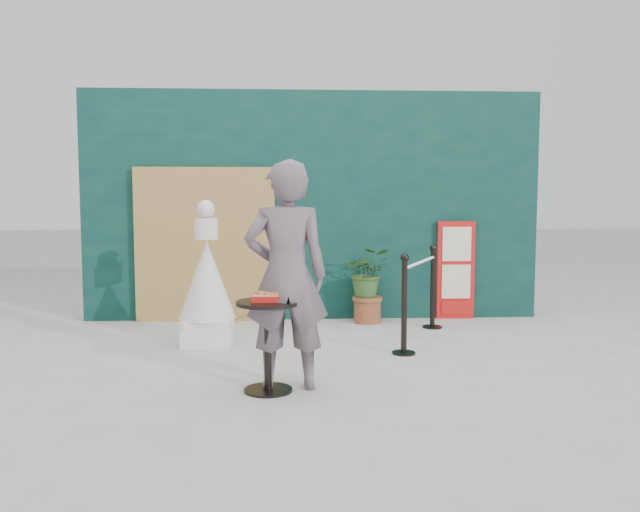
{
  "coord_description": "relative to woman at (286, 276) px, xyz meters",
  "views": [
    {
      "loc": [
        -0.33,
        -5.18,
        1.56
      ],
      "look_at": [
        0.0,
        1.2,
        1.0
      ],
      "focal_mm": 35.0,
      "sensor_mm": 36.0,
      "label": 1
    }
  ],
  "objects": [
    {
      "name": "woman",
      "position": [
        0.0,
        0.0,
        0.0
      ],
      "size": [
        0.71,
        0.49,
        1.9
      ],
      "primitive_type": "imported",
      "rotation": [
        0.0,
        0.0,
        3.19
      ],
      "color": "#60535A",
      "rests_on": "ground"
    },
    {
      "name": "bamboo_fence",
      "position": [
        -1.06,
        3.01,
        0.05
      ],
      "size": [
        1.8,
        0.08,
        2.0
      ],
      "primitive_type": "cube",
      "color": "tan",
      "rests_on": "ground"
    },
    {
      "name": "menu_board",
      "position": [
        2.24,
        3.02,
        -0.3
      ],
      "size": [
        0.5,
        0.07,
        1.3
      ],
      "color": "red",
      "rests_on": "ground"
    },
    {
      "name": "ground",
      "position": [
        0.34,
        0.07,
        -0.95
      ],
      "size": [
        60.0,
        60.0,
        0.0
      ],
      "primitive_type": "plane",
      "color": "#ADAAA5",
      "rests_on": "ground"
    },
    {
      "name": "planter",
      "position": [
        1.04,
        2.79,
        -0.38
      ],
      "size": [
        0.57,
        0.5,
        0.97
      ],
      "color": "brown",
      "rests_on": "ground"
    },
    {
      "name": "statue",
      "position": [
        -0.87,
        1.67,
        -0.31
      ],
      "size": [
        0.61,
        0.61,
        1.57
      ],
      "color": "silver",
      "rests_on": "ground"
    },
    {
      "name": "cafe_table",
      "position": [
        -0.15,
        -0.08,
        -0.45
      ],
      "size": [
        0.52,
        0.52,
        0.75
      ],
      "color": "black",
      "rests_on": "ground"
    },
    {
      "name": "stanchion_barrier",
      "position": [
        1.5,
        1.77,
        -0.45
      ],
      "size": [
        0.84,
        1.54,
        1.03
      ],
      "color": "black",
      "rests_on": "ground"
    },
    {
      "name": "back_wall",
      "position": [
        0.34,
        3.22,
        0.55
      ],
      "size": [
        6.0,
        0.3,
        3.0
      ],
      "primitive_type": "cube",
      "color": "#092A2B",
      "rests_on": "ground"
    },
    {
      "name": "food_basket",
      "position": [
        -0.15,
        -0.07,
        -0.16
      ],
      "size": [
        0.26,
        0.19,
        0.11
      ],
      "color": "red",
      "rests_on": "cafe_table"
    }
  ]
}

